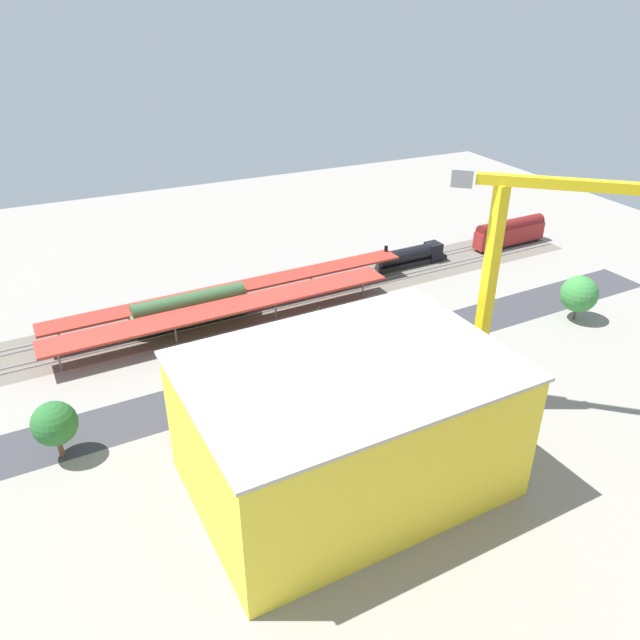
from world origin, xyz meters
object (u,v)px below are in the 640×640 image
at_px(parked_car_2, 368,337).
at_px(box_truck_0, 292,382).
at_px(platform_canopy_near, 226,307).
at_px(parked_car_0, 433,318).
at_px(parked_car_3, 330,345).
at_px(traffic_light, 320,320).
at_px(platform_canopy_far, 236,288).
at_px(box_truck_2, 207,418).
at_px(street_tree_0, 410,329).
at_px(passenger_coach, 510,232).
at_px(street_tree_2, 54,424).
at_px(tower_crane, 498,284).
at_px(box_truck_1, 353,375).
at_px(construction_building, 346,426).
at_px(parked_car_1, 405,326).
at_px(street_tree_1, 579,294).
at_px(freight_coach_far, 190,308).
at_px(locomotive, 412,256).

xyz_separation_m(parked_car_2, box_truck_0, (16.50, 7.73, 0.94)).
relative_size(platform_canopy_near, parked_car_0, 13.36).
bearing_deg(parked_car_3, traffic_light, -58.95).
xyz_separation_m(platform_canopy_far, box_truck_2, (14.22, 30.35, -2.40)).
height_order(platform_canopy_near, box_truck_2, platform_canopy_near).
xyz_separation_m(parked_car_3, street_tree_0, (-9.38, 7.99, 4.69)).
bearing_deg(passenger_coach, parked_car_3, 22.50).
bearing_deg(street_tree_2, traffic_light, -165.20).
xyz_separation_m(platform_canopy_far, tower_crane, (-20.33, 41.54, 14.28)).
bearing_deg(parked_car_2, passenger_coach, -154.24).
bearing_deg(passenger_coach, box_truck_0, 25.59).
relative_size(parked_car_3, street_tree_2, 0.59).
distance_m(parked_car_0, box_truck_1, 24.00).
relative_size(construction_building, street_tree_0, 4.17).
height_order(passenger_coach, parked_car_1, passenger_coach).
xyz_separation_m(parked_car_2, traffic_light, (7.59, -2.16, 3.69)).
relative_size(tower_crane, box_truck_2, 3.75).
height_order(platform_canopy_near, platform_canopy_far, platform_canopy_near).
height_order(parked_car_2, street_tree_1, street_tree_1).
bearing_deg(parked_car_1, traffic_light, -6.37).
bearing_deg(passenger_coach, platform_canopy_far, 2.97).
xyz_separation_m(passenger_coach, parked_car_1, (40.76, 22.64, -2.37)).
height_order(box_truck_0, box_truck_1, box_truck_0).
bearing_deg(passenger_coach, tower_crane, 46.25).
relative_size(platform_canopy_near, traffic_light, 8.58).
xyz_separation_m(freight_coach_far, box_truck_0, (-7.57, 25.26, -1.31)).
distance_m(passenger_coach, parked_car_3, 59.13).
relative_size(box_truck_2, street_tree_1, 1.09).
xyz_separation_m(locomotive, parked_car_3, (29.80, 22.61, -1.21)).
relative_size(passenger_coach, box_truck_0, 1.94).
distance_m(parked_car_0, street_tree_1, 24.47).
xyz_separation_m(platform_canopy_near, street_tree_1, (-54.41, 21.98, 0.76)).
xyz_separation_m(parked_car_0, box_truck_2, (42.69, 11.55, 0.86)).
xyz_separation_m(platform_canopy_far, traffic_light, (-7.67, 17.71, 0.50)).
relative_size(platform_canopy_far, parked_car_0, 14.95).
distance_m(freight_coach_far, traffic_light, 22.58).
xyz_separation_m(street_tree_2, traffic_light, (-39.27, -10.38, -0.43)).
xyz_separation_m(box_truck_0, street_tree_0, (-19.26, -0.28, 3.65)).
xyz_separation_m(locomotive, freight_coach_far, (47.26, 5.63, 1.14)).
height_order(box_truck_1, street_tree_0, street_tree_0).
height_order(passenger_coach, parked_car_3, passenger_coach).
height_order(passenger_coach, street_tree_1, street_tree_1).
distance_m(box_truck_2, street_tree_2, 17.84).
relative_size(parked_car_2, box_truck_1, 0.43).
distance_m(freight_coach_far, tower_crane, 51.15).
relative_size(box_truck_2, traffic_light, 1.25).
distance_m(passenger_coach, parked_car_1, 46.69).
xyz_separation_m(box_truck_2, street_tree_1, (-64.84, -1.96, 3.18)).
distance_m(passenger_coach, tower_crane, 63.86).
height_order(platform_canopy_near, parked_car_3, platform_canopy_near).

